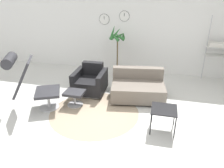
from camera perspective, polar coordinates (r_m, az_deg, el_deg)
The scene contains 9 objects.
ground_plane at distance 4.84m, azimuth -1.08°, elevation -7.47°, with size 12.00×12.00×0.00m, color silver.
wall_back at distance 6.87m, azimuth 4.72°, elevation 14.62°, with size 12.00×0.09×2.80m.
round_rug at distance 4.84m, azimuth -4.61°, elevation -7.47°, with size 1.95×1.95×0.01m.
lounge_chair at distance 4.95m, azimuth -21.32°, elevation 1.58°, with size 1.17×0.96×1.28m.
ottoman at distance 5.08m, azimuth -9.76°, elevation -2.94°, with size 0.45×0.38×0.35m.
armchair_red at distance 5.66m, azimuth -5.70°, elevation 0.52°, with size 0.80×0.82×0.73m.
couch_low at distance 5.38m, azimuth 6.75°, elevation -1.09°, with size 1.38×1.09×0.69m.
side_table at distance 4.21m, azimuth 13.43°, elevation -6.84°, with size 0.47×0.47×0.46m.
potted_plant at distance 6.57m, azimuth 1.41°, elevation 8.29°, with size 0.49×0.51×1.53m.
Camera 1 is at (1.06, -3.97, 2.54)m, focal length 35.00 mm.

